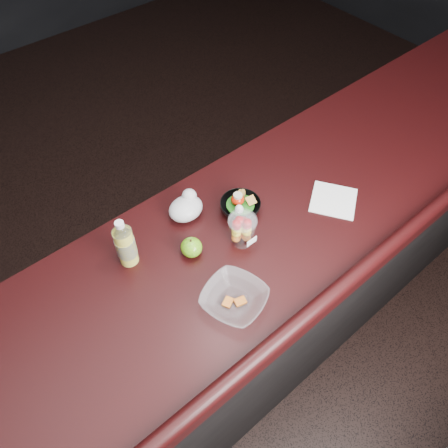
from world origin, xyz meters
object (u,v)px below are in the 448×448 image
Objects in this scene: takeout_bowl at (234,299)px; fruit_cup at (242,228)px; snack_bowl at (240,206)px; green_apple at (191,247)px; lemonade_bottle at (126,245)px.

fruit_cup is at bearing 43.10° from takeout_bowl.
fruit_cup is 0.24m from takeout_bowl.
snack_bowl reaches higher than takeout_bowl.
takeout_bowl is at bearing -93.16° from green_apple.
green_apple reaches higher than takeout_bowl.
lemonade_bottle is 1.22× the size of snack_bowl.
takeout_bowl is at bearing -133.90° from snack_bowl.
green_apple is 0.23m from takeout_bowl.
lemonade_bottle reaches higher than green_apple.
fruit_cup is 0.18m from green_apple.
lemonade_bottle is at bearing 147.77° from green_apple.
fruit_cup is 1.87× the size of green_apple.
fruit_cup is at bearing -23.28° from green_apple.
fruit_cup is 0.87× the size of snack_bowl.
lemonade_bottle is 1.40× the size of fruit_cup.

